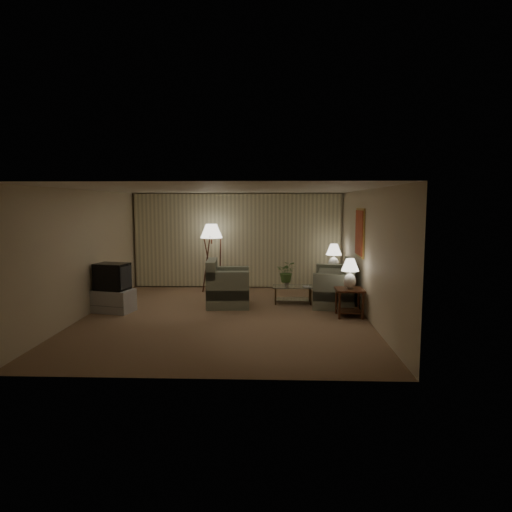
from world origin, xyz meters
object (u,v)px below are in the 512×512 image
at_px(armchair, 228,288).
at_px(table_lamp_near, 350,271).
at_px(sofa, 334,286).
at_px(tv_cabinet, 113,301).
at_px(table_lamp_far, 334,255).
at_px(side_table_near, 349,297).
at_px(side_table_far, 333,278).
at_px(ottoman, 216,285).
at_px(vase, 287,283).
at_px(crt_tv, 112,277).
at_px(coffee_table, 293,292).
at_px(floor_lamp, 212,256).

distance_m(armchair, table_lamp_near, 2.89).
bearing_deg(table_lamp_near, sofa, 96.34).
bearing_deg(tv_cabinet, armchair, 29.13).
bearing_deg(table_lamp_far, sofa, -96.84).
height_order(side_table_near, table_lamp_far, table_lamp_far).
height_order(side_table_far, ottoman, side_table_far).
height_order(table_lamp_far, vase, table_lamp_far).
relative_size(armchair, table_lamp_near, 1.79).
relative_size(side_table_near, crt_tv, 0.76).
bearing_deg(vase, crt_tv, -165.41).
distance_m(table_lamp_near, crt_tv, 5.21).
bearing_deg(table_lamp_far, side_table_near, -90.00).
relative_size(coffee_table, vase, 6.84).
relative_size(crt_tv, ottoman, 1.46).
xyz_separation_m(armchair, coffee_table, (1.54, 0.33, -0.16)).
distance_m(side_table_near, floor_lamp, 4.30).
distance_m(sofa, armchair, 2.57).
distance_m(armchair, side_table_far, 3.17).
bearing_deg(vase, table_lamp_far, 46.12).
height_order(table_lamp_near, ottoman, table_lamp_near).
height_order(side_table_far, coffee_table, side_table_far).
bearing_deg(side_table_near, vase, 136.08).
bearing_deg(side_table_near, coffee_table, 132.56).
height_order(sofa, crt_tv, crt_tv).
relative_size(crt_tv, floor_lamp, 0.43).
relative_size(crt_tv, vase, 5.50).
relative_size(side_table_near, side_table_far, 1.00).
xyz_separation_m(sofa, table_lamp_far, (0.15, 1.25, 0.62)).
bearing_deg(table_lamp_near, vase, 136.08).
relative_size(sofa, side_table_far, 3.51).
bearing_deg(armchair, vase, -80.54).
bearing_deg(vase, floor_lamp, 144.35).
height_order(table_lamp_near, coffee_table, table_lamp_near).
relative_size(armchair, crt_tv, 1.47).
xyz_separation_m(coffee_table, ottoman, (-2.05, 1.44, -0.10)).
xyz_separation_m(armchair, vase, (1.39, 0.33, 0.05)).
bearing_deg(side_table_far, table_lamp_far, -146.31).
xyz_separation_m(table_lamp_near, crt_tv, (-5.20, 0.23, -0.19)).
bearing_deg(tv_cabinet, table_lamp_near, 11.24).
distance_m(sofa, ottoman, 3.33).
height_order(table_lamp_far, tv_cabinet, table_lamp_far).
relative_size(sofa, vase, 14.74).
bearing_deg(tv_cabinet, ottoman, 64.57).
bearing_deg(floor_lamp, side_table_far, -1.58).
distance_m(armchair, ottoman, 1.86).
xyz_separation_m(coffee_table, vase, (-0.15, 0.00, 0.21)).
height_order(coffee_table, tv_cabinet, tv_cabinet).
height_order(side_table_near, vase, side_table_near).
bearing_deg(side_table_far, vase, -133.88).
height_order(tv_cabinet, ottoman, tv_cabinet).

